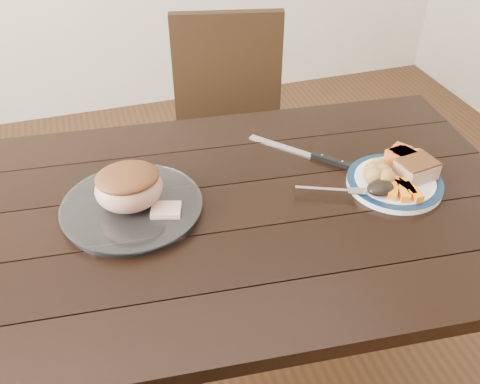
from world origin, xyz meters
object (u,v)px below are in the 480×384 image
object	(u,v)px
dining_table	(208,237)
fork	(336,190)
dinner_plate	(394,183)
carving_knife	(319,157)
roast_joint	(129,188)
serving_platter	(132,208)
chair_far	(230,126)
pork_slice	(416,170)

from	to	relation	value
dining_table	fork	world-z (taller)	fork
dinner_plate	carving_knife	world-z (taller)	dinner_plate
dinner_plate	roast_joint	size ratio (longest dim) A/B	1.53
serving_platter	fork	size ratio (longest dim) A/B	1.97
dining_table	carving_knife	size ratio (longest dim) A/B	6.58
dining_table	dinner_plate	world-z (taller)	dinner_plate
chair_far	fork	distance (m)	0.82
pork_slice	carving_knife	xyz separation A→B (m)	(-0.19, 0.18, -0.04)
chair_far	pork_slice	size ratio (longest dim) A/B	9.84
serving_platter	carving_knife	size ratio (longest dim) A/B	1.32
serving_platter	roast_joint	bearing A→B (deg)	0.00
roast_joint	carving_knife	world-z (taller)	roast_joint
chair_far	carving_knife	size ratio (longest dim) A/B	3.65
dining_table	fork	xyz separation A→B (m)	(0.33, -0.05, 0.11)
chair_far	roast_joint	size ratio (longest dim) A/B	5.76
dining_table	carving_knife	distance (m)	0.39
dinner_plate	serving_platter	bearing A→B (deg)	171.53
dining_table	fork	distance (m)	0.35
serving_platter	dining_table	bearing A→B (deg)	-15.50
dinner_plate	fork	distance (m)	0.17
serving_platter	dinner_plate	bearing A→B (deg)	-8.47
serving_platter	carving_knife	xyz separation A→B (m)	(0.53, 0.07, -0.00)
dining_table	dinner_plate	size ratio (longest dim) A/B	6.81
chair_far	pork_slice	xyz separation A→B (m)	(0.27, -0.79, 0.27)
fork	roast_joint	size ratio (longest dim) A/B	1.05
roast_joint	carving_knife	size ratio (longest dim) A/B	0.63
dining_table	chair_far	size ratio (longest dim) A/B	1.80
carving_knife	dinner_plate	bearing A→B (deg)	-2.78
pork_slice	roast_joint	distance (m)	0.73
pork_slice	fork	size ratio (longest dim) A/B	0.56
dinner_plate	carving_knife	bearing A→B (deg)	128.34
dinner_plate	chair_far	bearing A→B (deg)	105.41
chair_far	roast_joint	xyz separation A→B (m)	(-0.45, -0.69, 0.30)
chair_far	pork_slice	distance (m)	0.88
dinner_plate	roast_joint	xyz separation A→B (m)	(-0.67, 0.10, 0.06)
roast_joint	carving_knife	bearing A→B (deg)	7.90
dining_table	roast_joint	bearing A→B (deg)	164.50
dining_table	serving_platter	size ratio (longest dim) A/B	5.00
dining_table	serving_platter	xyz separation A→B (m)	(-0.18, 0.05, 0.10)
dining_table	roast_joint	xyz separation A→B (m)	(-0.18, 0.05, 0.16)
roast_joint	carving_knife	xyz separation A→B (m)	(0.53, 0.07, -0.06)
carving_knife	serving_platter	bearing A→B (deg)	-123.22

